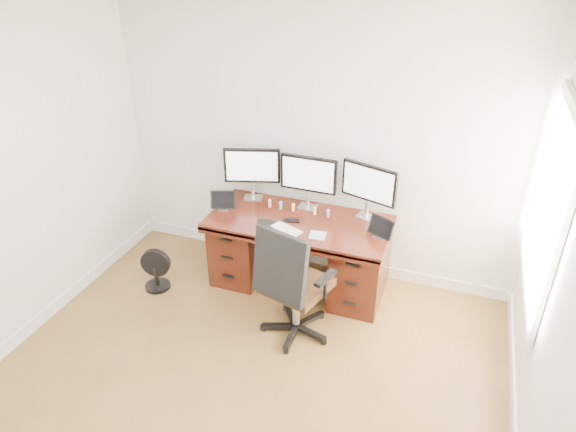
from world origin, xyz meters
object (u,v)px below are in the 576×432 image
(desk, at_px, (300,250))
(floor_fan, at_px, (155,270))
(office_chair, at_px, (293,301))
(monitor_center, at_px, (308,176))
(keyboard, at_px, (286,229))

(desk, xyz_separation_m, floor_fan, (-1.30, -0.54, -0.20))
(office_chair, height_order, floor_fan, office_chair)
(monitor_center, xyz_separation_m, keyboard, (-0.05, -0.48, -0.33))
(keyboard, bearing_deg, monitor_center, 107.43)
(monitor_center, bearing_deg, desk, -88.97)
(keyboard, bearing_deg, desk, 102.09)
(office_chair, relative_size, floor_fan, 2.58)
(desk, bearing_deg, floor_fan, -157.43)
(monitor_center, distance_m, keyboard, 0.58)
(office_chair, height_order, keyboard, office_chair)
(desk, height_order, keyboard, keyboard)
(office_chair, xyz_separation_m, monitor_center, (-0.18, 0.96, 0.72))
(office_chair, bearing_deg, monitor_center, 116.85)
(floor_fan, distance_m, monitor_center, 1.76)
(desk, xyz_separation_m, monitor_center, (-0.00, 0.24, 0.68))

